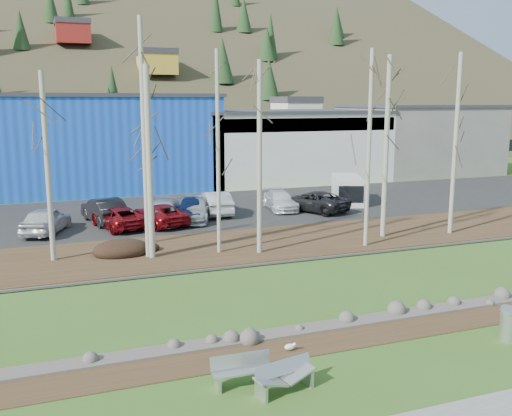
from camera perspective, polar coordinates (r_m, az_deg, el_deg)
name	(u,v)px	position (r m, az deg, el deg)	size (l,w,h in m)	color
ground	(425,357)	(18.66, 16.56, -14.09)	(200.00, 200.00, 0.00)	#38581C
dirt_strip	(387,331)	(20.21, 12.92, -11.89)	(80.00, 1.80, 0.03)	#382616
near_bank_rocks	(371,321)	(20.99, 11.40, -11.00)	(80.00, 0.80, 0.50)	#47423D
river	(318,286)	(24.34, 6.27, -7.79)	(80.00, 8.00, 0.90)	black
far_bank_rocks	(280,261)	(27.89, 2.46, -5.33)	(80.00, 0.80, 0.46)	#47423D
far_bank	(257,244)	(30.74, 0.13, -3.66)	(80.00, 7.00, 0.15)	#382616
parking_lot	(205,210)	(40.51, -5.12, -0.22)	(80.00, 14.00, 0.14)	black
building_blue	(96,142)	(52.68, -15.67, 6.42)	(20.40, 12.24, 8.30)	blue
building_white	(283,145)	(57.15, 2.74, 6.35)	(18.36, 12.24, 6.80)	silver
building_grey	(418,139)	(65.14, 15.87, 6.70)	(14.28, 12.24, 7.30)	slate
hillside	(105,39)	(98.43, -14.89, 16.02)	(160.00, 72.00, 35.00)	#35321E
bench_intact	(242,370)	(16.19, -1.38, -15.91)	(1.73, 0.61, 0.85)	#B5B7BA
bench_damaged	(284,377)	(15.95, 2.83, -16.49)	(1.85, 0.92, 0.79)	#B5B7BA
litter_bin	(509,326)	(20.58, 23.96, -10.70)	(0.58, 0.58, 1.00)	#B5B7BA
seagull	(290,347)	(18.23, 3.43, -13.67)	(0.41, 0.20, 0.30)	gold
dirt_mound	(121,249)	(29.24, -13.31, -3.99)	(2.85, 2.01, 0.56)	black
birch_0	(48,168)	(28.40, -20.13, 3.79)	(0.24, 0.24, 8.90)	#B6B3A3
birch_1	(149,163)	(27.60, -10.63, 4.40)	(0.29, 0.29, 9.21)	#B6B3A3
birch_2	(144,140)	(27.70, -11.12, 6.65)	(0.23, 0.23, 11.37)	#B6B3A3
birch_3	(260,159)	(28.06, 0.36, 4.95)	(0.25, 0.25, 9.47)	#B6B3A3
birch_4	(218,153)	(28.15, -3.81, 5.47)	(0.20, 0.20, 9.98)	#B6B3A3
birch_5	(369,150)	(30.02, 11.22, 5.75)	(0.22, 0.22, 10.13)	#B6B3A3
birch_6	(386,148)	(32.35, 12.89, 5.89)	(0.28, 0.28, 9.98)	#B6B3A3
birch_7	(455,145)	(34.25, 19.30, 5.97)	(0.24, 0.24, 10.17)	#B6B3A3
car_0	(46,220)	(35.08, -20.28, -1.14)	(1.81, 4.50, 1.53)	silver
car_1	(104,210)	(36.93, -14.92, -0.22)	(1.69, 4.86, 1.60)	black
car_2	(118,217)	(35.26, -13.60, -0.91)	(2.16, 4.68, 1.30)	maroon
car_3	(163,212)	(36.21, -9.24, -0.39)	(1.94, 4.77, 1.38)	#ADB1B5
car_4	(191,209)	(36.65, -6.48, -0.09)	(1.78, 4.42, 1.51)	#0E1B45
car_5	(215,203)	(38.60, -4.09, 0.54)	(1.65, 4.72, 1.56)	silver
car_6	(314,201)	(39.69, 5.79, 0.69)	(2.35, 5.09, 1.41)	black
car_7	(280,201)	(40.11, 2.42, 0.74)	(1.80, 4.42, 1.28)	white
car_8	(195,210)	(36.64, -6.17, -0.18)	(1.94, 4.77, 1.38)	#ADB1B5
car_9	(160,214)	(35.63, -9.61, -0.64)	(2.16, 4.68, 1.30)	maroon
van_white	(348,190)	(43.13, 9.14, 1.79)	(3.49, 4.94, 2.00)	white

